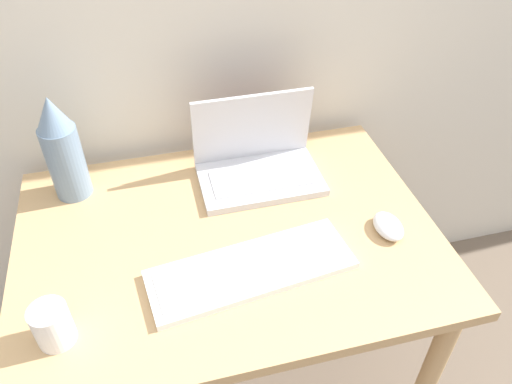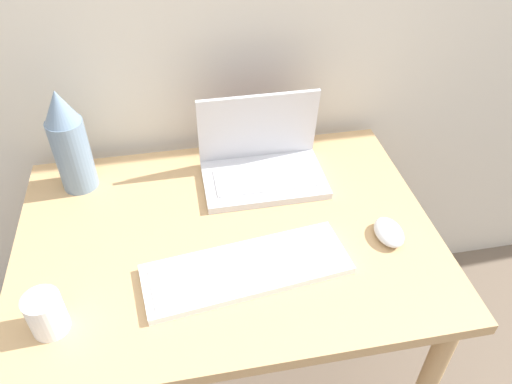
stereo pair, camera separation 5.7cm
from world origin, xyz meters
name	(u,v)px [view 1 (the left image)]	position (x,y,z in m)	size (l,w,h in m)	color
desk	(229,261)	(0.00, 0.37, 0.62)	(1.01, 0.73, 0.72)	tan
laptop	(257,160)	(0.13, 0.57, 0.77)	(0.33, 0.21, 0.23)	silver
keyboard	(251,269)	(0.03, 0.23, 0.73)	(0.48, 0.21, 0.02)	white
mouse	(388,226)	(0.38, 0.28, 0.73)	(0.07, 0.10, 0.03)	silver
vase	(62,149)	(-0.36, 0.62, 0.86)	(0.09, 0.09, 0.29)	slate
mug	(52,325)	(-0.39, 0.16, 0.76)	(0.07, 0.07, 0.09)	white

